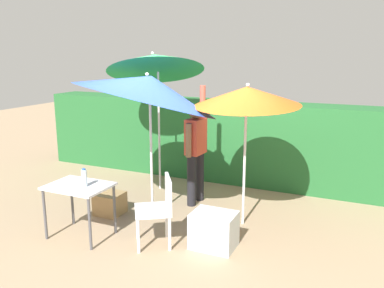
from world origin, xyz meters
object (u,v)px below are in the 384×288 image
Objects in this scene: folding_table at (79,191)px; chair_plastic at (158,206)px; crate_cardboard at (110,203)px; umbrella_rainbow at (155,63)px; person_vendor at (196,147)px; umbrella_orange at (149,89)px; umbrella_yellow at (247,96)px; bottle_water at (84,178)px; cooler_box at (214,230)px.

chair_plastic is at bearing 11.70° from folding_table.
umbrella_rainbow is at bearing 85.77° from crate_cardboard.
person_vendor is 2.11× the size of chair_plastic.
umbrella_rainbow is 2.62m from folding_table.
folding_table is (-1.05, -0.22, 0.12)m from chair_plastic.
umbrella_rainbow is at bearing 158.93° from person_vendor.
umbrella_orange is 1.24× the size of umbrella_yellow.
bottle_water is (-0.78, -1.75, -0.11)m from person_vendor.
umbrella_orange reaches higher than umbrella_yellow.
umbrella_orange is 1.37m from umbrella_yellow.
umbrella_orange is 1.85m from crate_cardboard.
umbrella_yellow is 1.39m from person_vendor.
umbrella_yellow reaches higher than bottle_water.
person_vendor reaches higher than cooler_box.
cooler_box is at bearing 15.80° from bottle_water.
umbrella_yellow reaches higher than crate_cardboard.
folding_table is at bearing -165.60° from cooler_box.
umbrella_rainbow is 1.44× the size of person_vendor.
umbrella_orange is 3.08× the size of folding_table.
folding_table is at bearing 173.03° from bottle_water.
umbrella_rainbow is 1.35× the size of umbrella_yellow.
umbrella_orange reaches higher than crate_cardboard.
umbrella_rainbow reaches higher than chair_plastic.
person_vendor is 1.92m from bottle_water.
umbrella_orange is 1.68m from folding_table.
chair_plastic reaches higher than cooler_box.
cooler_box is at bearing -99.17° from umbrella_yellow.
umbrella_rainbow reaches higher than umbrella_yellow.
person_vendor is 7.83× the size of bottle_water.
umbrella_yellow reaches higher than chair_plastic.
folding_table is at bearing -168.30° from chair_plastic.
person_vendor is at bearing 62.79° from folding_table.
umbrella_orange is at bearing 125.87° from chair_plastic.
umbrella_rainbow is at bearing 119.54° from chair_plastic.
umbrella_orange reaches higher than chair_plastic.
person_vendor is at bearing 153.38° from umbrella_yellow.
chair_plastic is at bearing -161.41° from cooler_box.
chair_plastic is 1.08m from folding_table.
chair_plastic is at bearing 13.81° from bottle_water.
person_vendor is at bearing 122.31° from cooler_box.
cooler_box reaches higher than crate_cardboard.
bottle_water is (-1.60, -0.45, 0.60)m from cooler_box.
umbrella_yellow is at bearing 13.86° from crate_cardboard.
umbrella_yellow is 1.06× the size of person_vendor.
umbrella_rainbow is at bearing 90.07° from folding_table.
umbrella_orange reaches higher than cooler_box.
crate_cardboard is (-0.10, -1.30, -2.05)m from umbrella_rainbow.
person_vendor is (0.38, 0.77, -0.96)m from umbrella_orange.
person_vendor is 1.69m from cooler_box.
crate_cardboard is (-1.15, 0.56, -0.35)m from chair_plastic.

